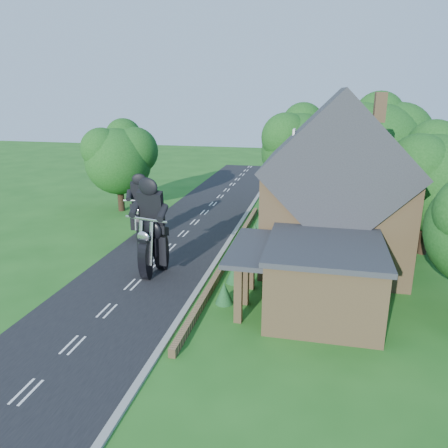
% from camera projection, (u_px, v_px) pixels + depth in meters
% --- Properties ---
extents(ground, '(120.00, 120.00, 0.00)m').
position_uv_depth(ground, '(133.00, 285.00, 23.62)').
color(ground, '#1D5818').
rests_on(ground, ground).
extents(road, '(7.00, 80.00, 0.02)m').
position_uv_depth(road, '(133.00, 285.00, 23.62)').
color(road, black).
rests_on(road, ground).
extents(kerb, '(0.30, 80.00, 0.12)m').
position_uv_depth(kerb, '(198.00, 290.00, 22.84)').
color(kerb, gray).
rests_on(kerb, ground).
extents(garden_wall, '(0.30, 22.00, 0.40)m').
position_uv_depth(garden_wall, '(229.00, 255.00, 27.33)').
color(garden_wall, olive).
rests_on(garden_wall, ground).
extents(house, '(9.54, 8.64, 10.24)m').
position_uv_depth(house, '(336.00, 192.00, 25.76)').
color(house, olive).
rests_on(house, ground).
extents(annex, '(7.05, 5.94, 3.44)m').
position_uv_depth(annex, '(321.00, 277.00, 20.30)').
color(annex, olive).
rests_on(annex, ground).
extents(tree_house_right, '(6.51, 6.00, 8.40)m').
position_uv_depth(tree_house_right, '(439.00, 174.00, 26.67)').
color(tree_house_right, black).
rests_on(tree_house_right, ground).
extents(tree_behind_house, '(7.81, 7.20, 10.08)m').
position_uv_depth(tree_behind_house, '(383.00, 142.00, 33.90)').
color(tree_behind_house, black).
rests_on(tree_behind_house, ground).
extents(tree_behind_left, '(6.94, 6.40, 9.16)m').
position_uv_depth(tree_behind_left, '(305.00, 145.00, 36.22)').
color(tree_behind_left, black).
rests_on(tree_behind_left, ground).
extents(tree_far_road, '(6.08, 5.60, 7.84)m').
position_uv_depth(tree_far_road, '(123.00, 155.00, 36.79)').
color(tree_far_road, black).
rests_on(tree_far_road, ground).
extents(shrub_a, '(0.90, 0.90, 1.10)m').
position_uv_depth(shrub_a, '(224.00, 293.00, 21.42)').
color(shrub_a, '#133E1D').
rests_on(shrub_a, ground).
extents(shrub_b, '(0.90, 0.90, 1.10)m').
position_uv_depth(shrub_b, '(234.00, 273.00, 23.76)').
color(shrub_b, '#133E1D').
rests_on(shrub_b, ground).
extents(shrub_c, '(0.90, 0.90, 1.10)m').
position_uv_depth(shrub_c, '(242.00, 257.00, 26.09)').
color(shrub_c, '#133E1D').
rests_on(shrub_c, ground).
extents(shrub_d, '(0.90, 0.90, 1.10)m').
position_uv_depth(shrub_d, '(255.00, 232.00, 30.75)').
color(shrub_d, '#133E1D').
rests_on(shrub_d, ground).
extents(shrub_e, '(0.90, 0.90, 1.10)m').
position_uv_depth(shrub_e, '(260.00, 222.00, 33.09)').
color(shrub_e, '#133E1D').
rests_on(shrub_e, ground).
extents(shrub_f, '(0.90, 0.90, 1.10)m').
position_uv_depth(shrub_f, '(264.00, 213.00, 35.42)').
color(shrub_f, '#133E1D').
rests_on(shrub_f, ground).
extents(motorcycle_lead, '(0.86, 1.87, 1.69)m').
position_uv_depth(motorcycle_lead, '(154.00, 261.00, 24.71)').
color(motorcycle_lead, black).
rests_on(motorcycle_lead, ground).
extents(motorcycle_follow, '(0.65, 1.54, 1.40)m').
position_uv_depth(motorcycle_follow, '(143.00, 229.00, 30.93)').
color(motorcycle_follow, black).
rests_on(motorcycle_follow, ground).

